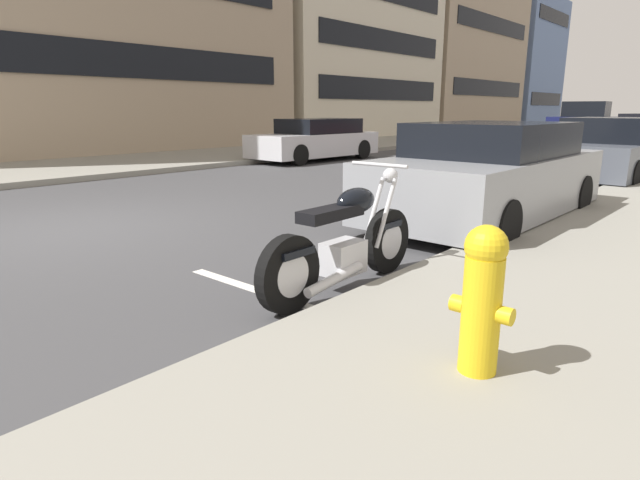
{
  "coord_description": "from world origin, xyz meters",
  "views": [
    {
      "loc": [
        -3.02,
        -7.24,
        1.62
      ],
      "look_at": [
        0.47,
        -4.2,
        0.45
      ],
      "focal_mm": 29.19,
      "sensor_mm": 36.0,
      "label": 1
    }
  ],
  "objects_px": {
    "parked_car_near_corner": "(610,152)",
    "fire_hydrant": "(482,296)",
    "parked_car_behind_motorcycle": "(489,175)",
    "crossing_truck": "(601,122)",
    "car_opposite_curb": "(316,140)",
    "parked_motorcycle": "(345,244)"
  },
  "relations": [
    {
      "from": "parked_car_behind_motorcycle",
      "to": "parked_motorcycle",
      "type": "bearing_deg",
      "value": -174.92
    },
    {
      "from": "parked_motorcycle",
      "to": "parked_car_near_corner",
      "type": "relative_size",
      "value": 0.49
    },
    {
      "from": "parked_motorcycle",
      "to": "car_opposite_curb",
      "type": "distance_m",
      "value": 12.52
    },
    {
      "from": "parked_car_near_corner",
      "to": "fire_hydrant",
      "type": "bearing_deg",
      "value": -167.71
    },
    {
      "from": "crossing_truck",
      "to": "fire_hydrant",
      "type": "height_order",
      "value": "crossing_truck"
    },
    {
      "from": "parked_car_behind_motorcycle",
      "to": "fire_hydrant",
      "type": "relative_size",
      "value": 5.11
    },
    {
      "from": "parked_car_near_corner",
      "to": "fire_hydrant",
      "type": "relative_size",
      "value": 4.97
    },
    {
      "from": "parked_motorcycle",
      "to": "fire_hydrant",
      "type": "distance_m",
      "value": 1.93
    },
    {
      "from": "crossing_truck",
      "to": "car_opposite_curb",
      "type": "bearing_deg",
      "value": 73.85
    },
    {
      "from": "parked_motorcycle",
      "to": "crossing_truck",
      "type": "relative_size",
      "value": 0.37
    },
    {
      "from": "parked_motorcycle",
      "to": "parked_car_behind_motorcycle",
      "type": "relative_size",
      "value": 0.47
    },
    {
      "from": "parked_car_behind_motorcycle",
      "to": "parked_car_near_corner",
      "type": "bearing_deg",
      "value": -1.06
    },
    {
      "from": "parked_car_behind_motorcycle",
      "to": "parked_car_near_corner",
      "type": "distance_m",
      "value": 6.28
    },
    {
      "from": "car_opposite_curb",
      "to": "fire_hydrant",
      "type": "xyz_separation_m",
      "value": [
        -10.1,
        -10.2,
        -0.04
      ]
    },
    {
      "from": "parked_motorcycle",
      "to": "crossing_truck",
      "type": "height_order",
      "value": "crossing_truck"
    },
    {
      "from": "car_opposite_curb",
      "to": "parked_motorcycle",
      "type": "bearing_deg",
      "value": 44.58
    },
    {
      "from": "parked_motorcycle",
      "to": "parked_car_near_corner",
      "type": "distance_m",
      "value": 10.01
    },
    {
      "from": "parked_car_near_corner",
      "to": "fire_hydrant",
      "type": "xyz_separation_m",
      "value": [
        -10.92,
        -1.8,
        -0.06
      ]
    },
    {
      "from": "parked_car_behind_motorcycle",
      "to": "crossing_truck",
      "type": "height_order",
      "value": "crossing_truck"
    },
    {
      "from": "parked_car_behind_motorcycle",
      "to": "fire_hydrant",
      "type": "xyz_separation_m",
      "value": [
        -4.64,
        -1.99,
        -0.09
      ]
    },
    {
      "from": "parked_motorcycle",
      "to": "parked_car_behind_motorcycle",
      "type": "distance_m",
      "value": 3.75
    },
    {
      "from": "parked_motorcycle",
      "to": "fire_hydrant",
      "type": "xyz_separation_m",
      "value": [
        -0.91,
        -1.7,
        0.17
      ]
    }
  ]
}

